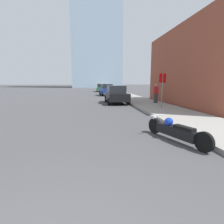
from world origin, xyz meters
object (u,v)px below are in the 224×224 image
at_px(parked_car_green, 101,88).
at_px(pedestrian, 156,93).
at_px(motorcycle, 175,130).
at_px(parked_car_blue, 107,90).
at_px(stop_sign, 162,85).
at_px(parked_car_black, 116,95).

height_order(parked_car_green, pedestrian, pedestrian).
distance_m(motorcycle, parked_car_blue, 20.87).
xyz_separation_m(parked_car_green, stop_sign, (2.60, -26.43, 0.91)).
xyz_separation_m(motorcycle, parked_car_green, (-0.49, 32.61, 0.47)).
relative_size(parked_car_black, parked_car_green, 0.91).
relative_size(stop_sign, pedestrian, 1.42).
bearing_deg(parked_car_blue, motorcycle, -94.16).
bearing_deg(pedestrian, stop_sign, -103.92).
height_order(motorcycle, pedestrian, pedestrian).
height_order(parked_car_green, stop_sign, stop_sign).
bearing_deg(parked_car_blue, parked_car_black, -95.19).
xyz_separation_m(motorcycle, pedestrian, (2.88, 9.27, 0.63)).
bearing_deg(parked_car_blue, stop_sign, -85.67).
height_order(parked_car_black, stop_sign, stop_sign).
bearing_deg(parked_car_black, parked_car_blue, 89.24).
height_order(stop_sign, pedestrian, stop_sign).
distance_m(parked_car_black, pedestrian, 3.55).
distance_m(parked_car_black, stop_sign, 5.28).
bearing_deg(parked_car_black, parked_car_green, 89.89).
relative_size(parked_car_black, stop_sign, 1.80).
distance_m(parked_car_black, parked_car_blue, 10.10).
height_order(parked_car_black, parked_car_blue, parked_car_blue).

